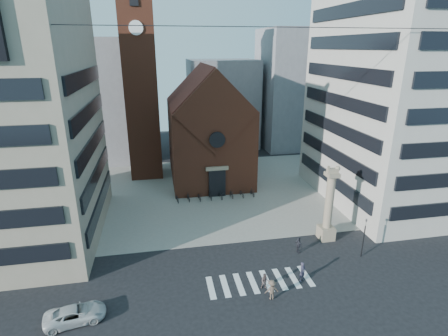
{
  "coord_description": "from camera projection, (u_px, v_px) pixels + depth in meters",
  "views": [
    {
      "loc": [
        -7.75,
        -28.83,
        20.48
      ],
      "look_at": [
        -0.7,
        8.0,
        7.42
      ],
      "focal_mm": 28.0,
      "sensor_mm": 36.0,
      "label": 1
    }
  ],
  "objects": [
    {
      "name": "piazza",
      "position": [
        215.0,
        191.0,
        52.46
      ],
      "size": [
        46.0,
        30.0,
        0.05
      ],
      "primitive_type": "cube",
      "color": "gray",
      "rests_on": "ground"
    },
    {
      "name": "scooter_1",
      "position": [
        188.0,
        197.0,
        48.76
      ],
      "size": [
        0.67,
        1.84,
        1.08
      ],
      "primitive_type": "imported",
      "rotation": [
        0.0,
        0.0,
        0.09
      ],
      "color": "black",
      "rests_on": "piazza"
    },
    {
      "name": "scooter_7",
      "position": [
        252.0,
        192.0,
        50.39
      ],
      "size": [
        0.67,
        1.84,
        1.08
      ],
      "primitive_type": "imported",
      "rotation": [
        0.0,
        0.0,
        0.09
      ],
      "color": "black",
      "rests_on": "piazza"
    },
    {
      "name": "pedestrian_3",
      "position": [
        272.0,
        290.0,
        29.68
      ],
      "size": [
        1.2,
        0.7,
        1.85
      ],
      "primitive_type": "imported",
      "rotation": [
        0.0,
        0.0,
        3.15
      ],
      "color": "brown",
      "rests_on": "ground"
    },
    {
      "name": "bg_block_left",
      "position": [
        90.0,
        101.0,
        64.79
      ],
      "size": [
        16.0,
        14.0,
        22.0
      ],
      "primitive_type": "cube",
      "color": "gray",
      "rests_on": "ground"
    },
    {
      "name": "scooter_6",
      "position": [
        242.0,
        193.0,
        50.14
      ],
      "size": [
        0.82,
        1.91,
        0.98
      ],
      "primitive_type": "imported",
      "rotation": [
        0.0,
        0.0,
        0.09
      ],
      "color": "black",
      "rests_on": "piazza"
    },
    {
      "name": "zebra_crossing",
      "position": [
        260.0,
        282.0,
        32.16
      ],
      "size": [
        10.2,
        3.2,
        0.01
      ],
      "primitive_type": null,
      "color": "white",
      "rests_on": "ground"
    },
    {
      "name": "bg_block_right",
      "position": [
        299.0,
        89.0,
        73.77
      ],
      "size": [
        16.0,
        14.0,
        24.0
      ],
      "primitive_type": "cube",
      "color": "gray",
      "rests_on": "ground"
    },
    {
      "name": "building_right",
      "position": [
        406.0,
        83.0,
        44.98
      ],
      "size": [
        18.0,
        22.0,
        32.0
      ],
      "primitive_type": "cube",
      "color": "#B9B3A8",
      "rests_on": "ground"
    },
    {
      "name": "church",
      "position": [
        208.0,
        130.0,
        55.45
      ],
      "size": [
        12.0,
        16.65,
        18.0
      ],
      "color": "brown",
      "rests_on": "ground"
    },
    {
      "name": "traffic_light",
      "position": [
        364.0,
        237.0,
        35.3
      ],
      "size": [
        0.13,
        0.16,
        4.3
      ],
      "color": "black",
      "rests_on": "ground"
    },
    {
      "name": "bg_block_mid",
      "position": [
        222.0,
        103.0,
        74.7
      ],
      "size": [
        14.0,
        12.0,
        18.0
      ],
      "primitive_type": "cube",
      "color": "gray",
      "rests_on": "ground"
    },
    {
      "name": "campanile",
      "position": [
        141.0,
        79.0,
        53.87
      ],
      "size": [
        5.5,
        5.5,
        31.2
      ],
      "color": "brown",
      "rests_on": "ground"
    },
    {
      "name": "scooter_2",
      "position": [
        199.0,
        197.0,
        49.05
      ],
      "size": [
        0.82,
        1.91,
        0.98
      ],
      "primitive_type": "imported",
      "rotation": [
        0.0,
        0.0,
        0.09
      ],
      "color": "black",
      "rests_on": "piazza"
    },
    {
      "name": "scooter_0",
      "position": [
        177.0,
        198.0,
        48.5
      ],
      "size": [
        0.82,
        1.91,
        0.98
      ],
      "primitive_type": "imported",
      "rotation": [
        0.0,
        0.0,
        0.09
      ],
      "color": "black",
      "rests_on": "piazza"
    },
    {
      "name": "scooter_4",
      "position": [
        221.0,
        195.0,
        49.59
      ],
      "size": [
        0.82,
        1.91,
        0.98
      ],
      "primitive_type": "imported",
      "rotation": [
        0.0,
        0.0,
        0.09
      ],
      "color": "black",
      "rests_on": "piazza"
    },
    {
      "name": "ground",
      "position": [
        246.0,
        263.0,
        34.85
      ],
      "size": [
        120.0,
        120.0,
        0.0
      ],
      "primitive_type": "plane",
      "color": "black",
      "rests_on": "ground"
    },
    {
      "name": "pedestrian_2",
      "position": [
        299.0,
        245.0,
        36.41
      ],
      "size": [
        0.71,
        1.14,
        1.81
      ],
      "primitive_type": "imported",
      "rotation": [
        0.0,
        0.0,
        1.85
      ],
      "color": "#27272F",
      "rests_on": "ground"
    },
    {
      "name": "scooter_5",
      "position": [
        231.0,
        194.0,
        49.85
      ],
      "size": [
        0.67,
        1.84,
        1.08
      ],
      "primitive_type": "imported",
      "rotation": [
        0.0,
        0.0,
        0.09
      ],
      "color": "black",
      "rests_on": "piazza"
    },
    {
      "name": "pedestrian_0",
      "position": [
        302.0,
        272.0,
        32.02
      ],
      "size": [
        0.83,
        0.75,
        1.91
      ],
      "primitive_type": "imported",
      "rotation": [
        0.0,
        0.0,
        0.55
      ],
      "color": "#353144",
      "rests_on": "ground"
    },
    {
      "name": "lion_column",
      "position": [
        328.0,
        211.0,
        38.27
      ],
      "size": [
        1.63,
        1.6,
        8.68
      ],
      "color": "gray",
      "rests_on": "ground"
    },
    {
      "name": "white_car",
      "position": [
        75.0,
        314.0,
        27.33
      ],
      "size": [
        4.91,
        2.9,
        1.28
      ],
      "primitive_type": "imported",
      "rotation": [
        0.0,
        0.0,
        1.75
      ],
      "color": "silver",
      "rests_on": "ground"
    },
    {
      "name": "pedestrian_1",
      "position": [
        265.0,
        281.0,
        31.0
      ],
      "size": [
        0.85,
        0.73,
        1.52
      ],
      "primitive_type": "imported",
      "rotation": [
        0.0,
        0.0,
        -0.23
      ],
      "color": "#594847",
      "rests_on": "ground"
    },
    {
      "name": "scooter_3",
      "position": [
        210.0,
        196.0,
        49.3
      ],
      "size": [
        0.67,
        1.84,
        1.08
      ],
      "primitive_type": "imported",
      "rotation": [
        0.0,
        0.0,
        0.09
      ],
      "color": "black",
      "rests_on": "piazza"
    }
  ]
}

